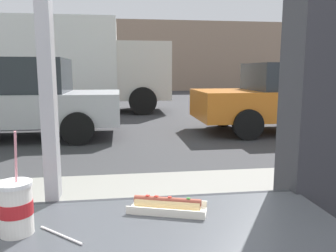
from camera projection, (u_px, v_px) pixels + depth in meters
ground_plane at (111, 124)px, 9.22m from camera, size 60.00×60.00×0.00m
sidewalk_strip at (92, 230)px, 2.95m from camera, size 16.00×2.80×0.12m
building_facade_far at (115, 56)px, 23.69m from camera, size 28.00×1.20×4.82m
soda_cup_left at (16, 207)px, 1.02m from camera, size 0.10×0.10×0.32m
hotdog_tray_near at (167, 205)px, 1.19m from camera, size 0.29×0.18×0.05m
loose_straw at (61, 235)px, 1.02m from camera, size 0.14×0.14×0.01m
parked_car_silver at (16, 98)px, 7.19m from camera, size 4.26×1.97×1.68m
parked_car_orange at (294, 96)px, 8.05m from camera, size 4.55×1.96×1.59m
box_truck at (57, 63)px, 11.45m from camera, size 7.13×2.44×3.09m
pedestrian at (314, 111)px, 3.15m from camera, size 0.32×0.32×1.63m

